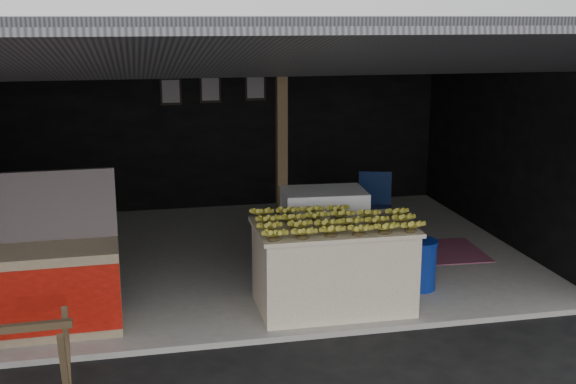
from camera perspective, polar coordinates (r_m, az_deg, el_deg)
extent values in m
plane|color=black|center=(7.03, 0.26, -11.74)|extent=(80.00, 80.00, 0.00)
cube|color=gray|center=(9.30, -3.05, -5.04)|extent=(7.00, 5.00, 0.06)
cube|color=black|center=(11.38, -5.15, 6.07)|extent=(7.00, 0.15, 2.90)
cube|color=black|center=(10.08, 16.95, 4.52)|extent=(0.15, 5.00, 2.90)
cube|color=#232326|center=(8.80, -3.30, 13.31)|extent=(7.20, 5.20, 0.12)
cube|color=#232326|center=(5.43, 2.47, 10.60)|extent=(7.40, 2.47, 0.48)
cube|color=brown|center=(8.41, -0.50, 3.20)|extent=(0.12, 0.12, 2.85)
cube|color=silver|center=(7.52, 3.58, -6.03)|extent=(1.56, 0.95, 0.85)
cube|color=silver|center=(7.38, 3.63, -2.78)|extent=(1.62, 1.01, 0.04)
cube|color=white|center=(8.35, 2.82, -3.31)|extent=(0.97, 0.68, 1.04)
cube|color=navy|center=(8.04, 3.42, -3.61)|extent=(0.73, 0.06, 0.31)
cube|color=#B21414|center=(8.15, 3.38, -6.04)|extent=(0.47, 0.04, 0.10)
cube|color=#998466|center=(7.34, -18.90, -7.36)|extent=(1.49, 0.68, 0.83)
cube|color=red|center=(7.03, -19.20, -8.33)|extent=(1.48, 0.05, 0.65)
cube|color=white|center=(7.02, -19.21, -8.36)|extent=(0.50, 0.02, 0.17)
cube|color=#171C46|center=(7.38, -19.12, -1.07)|extent=(1.48, 0.08, 0.69)
cube|color=brown|center=(5.97, -17.25, -13.39)|extent=(0.06, 0.28, 0.71)
cube|color=brown|center=(6.28, -17.08, -11.94)|extent=(0.06, 0.28, 0.71)
cube|color=brown|center=(6.02, -20.21, -10.03)|extent=(0.74, 0.08, 0.06)
cylinder|color=navy|center=(8.18, 10.36, -5.76)|extent=(0.36, 0.36, 0.53)
cylinder|color=#0A193C|center=(9.56, 5.83, -2.94)|extent=(0.03, 0.03, 0.46)
cylinder|color=#0A193C|center=(9.58, 7.97, -2.97)|extent=(0.03, 0.03, 0.46)
cylinder|color=#0A193C|center=(9.90, 5.78, -2.34)|extent=(0.03, 0.03, 0.46)
cylinder|color=#0A193C|center=(9.92, 7.84, -2.37)|extent=(0.03, 0.03, 0.46)
cube|color=#0A193C|center=(9.68, 6.89, -1.35)|extent=(0.54, 0.54, 0.04)
cube|color=#0A193C|center=(9.81, 6.88, 0.28)|extent=(0.43, 0.16, 0.47)
cube|color=maroon|center=(9.48, 10.72, -4.69)|extent=(1.55, 1.08, 0.01)
cube|color=black|center=(11.17, -9.25, 7.86)|extent=(0.32, 0.03, 0.42)
cube|color=#4C4C59|center=(11.15, -9.24, 7.85)|extent=(0.26, 0.02, 0.34)
cube|color=black|center=(11.21, -6.16, 8.09)|extent=(0.32, 0.03, 0.42)
cube|color=#4C4C59|center=(11.19, -6.15, 8.08)|extent=(0.26, 0.02, 0.34)
cube|color=black|center=(11.30, -2.60, 8.30)|extent=(0.32, 0.03, 0.42)
cube|color=#4C4C59|center=(11.29, -2.58, 8.29)|extent=(0.26, 0.02, 0.34)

